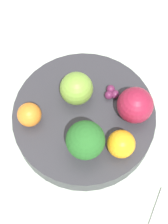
# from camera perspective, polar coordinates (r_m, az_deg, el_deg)

# --- Properties ---
(ground_plane) EXTENTS (6.00, 6.00, 0.00)m
(ground_plane) POSITION_cam_1_polar(r_m,az_deg,el_deg) (0.72, 0.00, -2.32)
(ground_plane) COLOR gray
(table_surface) EXTENTS (1.20, 1.20, 0.02)m
(table_surface) POSITION_cam_1_polar(r_m,az_deg,el_deg) (0.71, 0.00, -2.02)
(table_surface) COLOR #B2C6B2
(table_surface) RESTS_ON ground_plane
(bowl) EXTENTS (0.26, 0.26, 0.04)m
(bowl) POSITION_cam_1_polar(r_m,az_deg,el_deg) (0.68, 0.00, -1.05)
(bowl) COLOR #2D2D33
(bowl) RESTS_ON table_surface
(broccoli) EXTENTS (0.06, 0.06, 0.08)m
(broccoli) POSITION_cam_1_polar(r_m,az_deg,el_deg) (0.60, 0.09, -4.37)
(broccoli) COLOR #99C17A
(broccoli) RESTS_ON bowl
(apple_red) EXTENTS (0.06, 0.06, 0.06)m
(apple_red) POSITION_cam_1_polar(r_m,az_deg,el_deg) (0.64, 7.79, 1.07)
(apple_red) COLOR maroon
(apple_red) RESTS_ON bowl
(apple_green) EXTENTS (0.06, 0.06, 0.06)m
(apple_green) POSITION_cam_1_polar(r_m,az_deg,el_deg) (0.65, -1.17, 3.60)
(apple_green) COLOR olive
(apple_green) RESTS_ON bowl
(orange_front) EXTENTS (0.04, 0.04, 0.04)m
(orange_front) POSITION_cam_1_polar(r_m,az_deg,el_deg) (0.65, -8.33, -0.40)
(orange_front) COLOR orange
(orange_front) RESTS_ON bowl
(orange_back) EXTENTS (0.05, 0.05, 0.05)m
(orange_back) POSITION_cam_1_polar(r_m,az_deg,el_deg) (0.62, 5.69, -4.87)
(orange_back) COLOR orange
(orange_back) RESTS_ON bowl
(grape_cluster) EXTENTS (0.03, 0.03, 0.02)m
(grape_cluster) POSITION_cam_1_polar(r_m,az_deg,el_deg) (0.68, 4.21, 2.93)
(grape_cluster) COLOR #5B1E42
(grape_cluster) RESTS_ON bowl
(spoon) EXTENTS (0.07, 0.04, 0.01)m
(spoon) POSITION_cam_1_polar(r_m,az_deg,el_deg) (0.67, 11.39, -14.30)
(spoon) COLOR silver
(spoon) RESTS_ON table_surface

